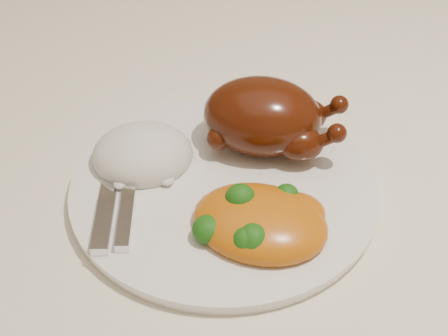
{
  "coord_description": "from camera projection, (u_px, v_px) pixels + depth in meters",
  "views": [
    {
      "loc": [
        -0.17,
        -0.54,
        1.2
      ],
      "look_at": [
        -0.14,
        -0.07,
        0.8
      ],
      "focal_mm": 50.0,
      "sensor_mm": 36.0,
      "label": 1
    }
  ],
  "objects": [
    {
      "name": "cutlery",
      "position": [
        116.0,
        201.0,
        0.6
      ],
      "size": [
        0.04,
        0.18,
        0.01
      ],
      "rotation": [
        0.0,
        0.0,
        -0.03
      ],
      "color": "silver",
      "rests_on": "dinner_plate"
    },
    {
      "name": "tablecloth",
      "position": [
        344.0,
        165.0,
        0.72
      ],
      "size": [
        1.73,
        1.03,
        0.18
      ],
      "color": "white",
      "rests_on": "dining_table"
    },
    {
      "name": "rice_mound",
      "position": [
        143.0,
        154.0,
        0.65
      ],
      "size": [
        0.11,
        0.1,
        0.06
      ],
      "rotation": [
        0.0,
        0.0,
        0.06
      ],
      "color": "white",
      "rests_on": "dinner_plate"
    },
    {
      "name": "dining_table",
      "position": [
        337.0,
        211.0,
        0.77
      ],
      "size": [
        1.6,
        0.9,
        0.76
      ],
      "color": "brown",
      "rests_on": "floor"
    },
    {
      "name": "roast_chicken",
      "position": [
        266.0,
        117.0,
        0.65
      ],
      "size": [
        0.16,
        0.12,
        0.08
      ],
      "rotation": [
        0.0,
        0.0,
        -0.24
      ],
      "color": "#471707",
      "rests_on": "dinner_plate"
    },
    {
      "name": "mac_and_cheese",
      "position": [
        263.0,
        222.0,
        0.57
      ],
      "size": [
        0.15,
        0.14,
        0.05
      ],
      "rotation": [
        0.0,
        0.0,
        -0.39
      ],
      "color": "orange",
      "rests_on": "dinner_plate"
    },
    {
      "name": "dinner_plate",
      "position": [
        224.0,
        188.0,
        0.63
      ],
      "size": [
        0.4,
        0.4,
        0.01
      ],
      "primitive_type": "cylinder",
      "rotation": [
        0.0,
        0.0,
        0.37
      ],
      "color": "white",
      "rests_on": "tablecloth"
    }
  ]
}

